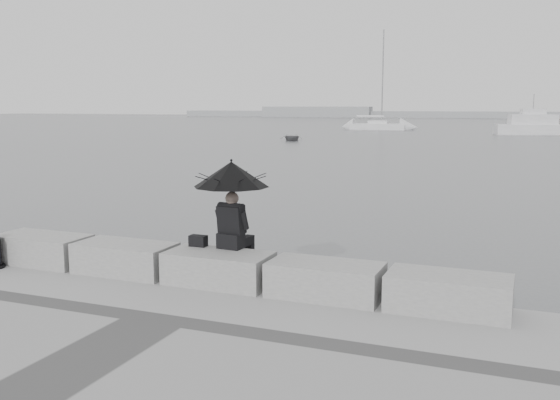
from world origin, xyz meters
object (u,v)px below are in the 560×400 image
at_px(seated_person, 231,184).
at_px(sailboat_left, 378,126).
at_px(dinghy, 292,138).
at_px(motor_cruiser, 541,126).

xyz_separation_m(seated_person, sailboat_left, (-14.60, 72.67, -1.47)).
bearing_deg(seated_person, dinghy, 114.76).
bearing_deg(dinghy, motor_cruiser, 20.77).
bearing_deg(motor_cruiser, dinghy, -149.35).
height_order(seated_person, sailboat_left, sailboat_left).
distance_m(sailboat_left, motor_cruiser, 20.89).
bearing_deg(motor_cruiser, sailboat_left, 147.06).
height_order(sailboat_left, dinghy, sailboat_left).
relative_size(seated_person, motor_cruiser, 0.14).
distance_m(seated_person, dinghy, 47.71).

